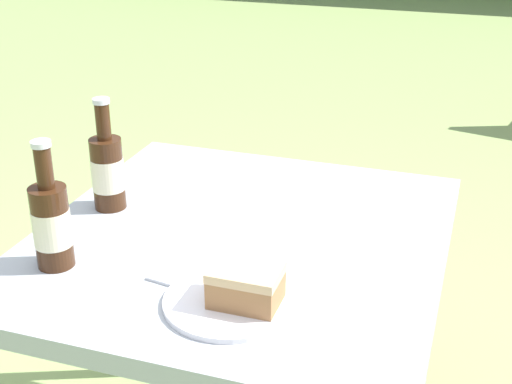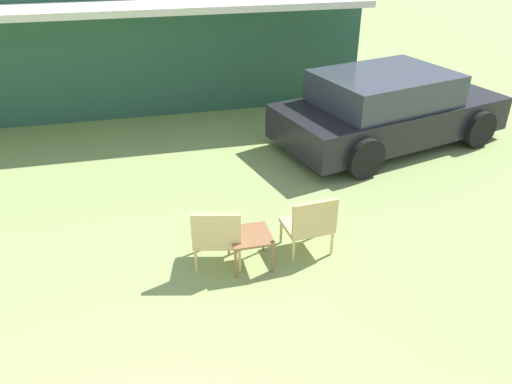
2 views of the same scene
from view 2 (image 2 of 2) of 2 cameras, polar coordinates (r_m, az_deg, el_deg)
cabin_building at (r=11.95m, az=-19.73°, el=16.47°), size 11.74×4.42×2.74m
parked_car at (r=9.35m, az=14.83°, el=9.16°), size 4.45×2.80×1.32m
wicker_chair_cushioned at (r=5.87m, az=-4.40°, el=-4.87°), size 0.66×0.60×0.80m
wicker_chair_plain at (r=6.08m, az=6.18°, el=-3.52°), size 0.60×0.53×0.80m
garden_side_table at (r=5.89m, az=-0.69°, el=-5.28°), size 0.49×0.49×0.43m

